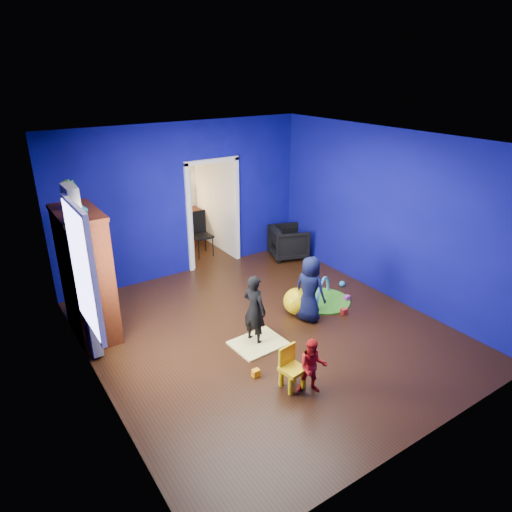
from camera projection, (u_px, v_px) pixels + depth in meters
floor at (267, 332)px, 7.07m from camera, size 5.00×5.50×0.01m
ceiling at (269, 141)px, 5.95m from camera, size 5.00×5.50×0.01m
wall_back at (184, 201)px, 8.62m from camera, size 5.00×0.02×2.90m
wall_front at (431, 331)px, 4.40m from camera, size 5.00×0.02×2.90m
wall_left at (89, 288)px, 5.23m from camera, size 0.02×5.50×2.90m
wall_right at (387, 215)px, 7.78m from camera, size 0.02×5.50×2.90m
alcove at (193, 196)px, 9.67m from camera, size 1.00×1.75×2.50m
armchair at (288, 242)px, 9.70m from camera, size 0.94×0.92×0.68m
child_black at (254, 309)px, 6.62m from camera, size 0.36×0.45×1.08m
child_navy at (310, 289)px, 7.22m from camera, size 0.50×0.61×1.09m
toddler_red at (312, 366)px, 5.64m from camera, size 0.46×0.43×0.75m
vase at (80, 209)px, 6.04m from camera, size 0.23×0.23×0.19m
potted_plant at (70, 193)px, 6.40m from camera, size 0.27×0.27×0.39m
tv_armoire at (86, 275)px, 6.68m from camera, size 0.58×1.14×1.96m
crt_tv at (89, 272)px, 6.69m from camera, size 0.46×0.70×0.54m
yellow_blanket at (258, 343)px, 6.75m from camera, size 0.78×0.64×0.03m
hopper_ball at (297, 301)px, 7.51m from camera, size 0.45×0.45×0.45m
kid_chair at (293, 371)px, 5.76m from camera, size 0.32×0.32×0.50m
play_mat at (322, 301)px, 7.97m from camera, size 0.97×0.97×0.03m
toy_arch at (322, 300)px, 7.96m from camera, size 0.74×0.53×0.86m
window_left at (81, 270)px, 5.47m from camera, size 0.03×0.95×1.55m
curtain at (83, 274)px, 6.07m from camera, size 0.14×0.42×2.40m
doorway at (213, 215)px, 9.08m from camera, size 1.16×0.10×2.10m
study_desk at (183, 227)px, 10.50m from camera, size 0.88×0.44×0.75m
desk_monitor at (179, 201)px, 10.37m from camera, size 0.40×0.05×0.32m
desk_lamp at (169, 205)px, 10.19m from camera, size 0.14×0.14×0.14m
folding_chair at (202, 235)px, 9.73m from camera, size 0.40×0.40×0.92m
book_shelf at (176, 154)px, 9.95m from camera, size 0.88×0.24×0.04m
toy_0 at (344, 311)px, 7.55m from camera, size 0.10×0.08×0.10m
toy_1 at (342, 284)px, 8.50m from camera, size 0.11×0.11×0.11m
toy_2 at (256, 373)px, 6.04m from camera, size 0.10×0.08×0.10m
toy_3 at (294, 298)px, 7.98m from camera, size 0.11×0.11×0.11m
toy_4 at (347, 298)px, 7.97m from camera, size 0.10×0.08×0.10m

